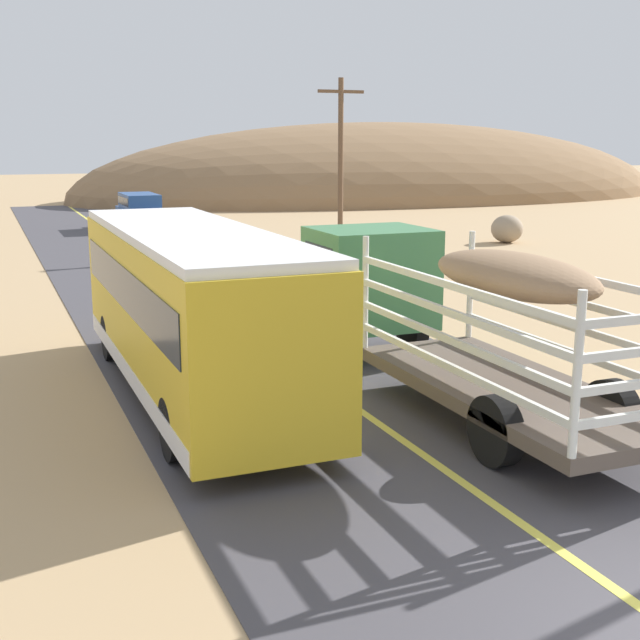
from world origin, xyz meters
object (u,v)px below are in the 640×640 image
object	(u,v)px
power_pole_mid	(341,157)
boulder_near_shoulder	(507,229)
livestock_truck	(417,295)
bus	(192,307)
car_far	(140,209)

from	to	relation	value
power_pole_mid	boulder_near_shoulder	world-z (taller)	power_pole_mid
power_pole_mid	livestock_truck	bearing A→B (deg)	-109.54
bus	power_pole_mid	size ratio (longest dim) A/B	1.33
livestock_truck	boulder_near_shoulder	xyz separation A→B (m)	(15.28, 18.97, -1.13)
livestock_truck	car_far	world-z (taller)	livestock_truck
power_pole_mid	boulder_near_shoulder	size ratio (longest dim) A/B	4.95
livestock_truck	bus	size ratio (longest dim) A/B	0.97
power_pole_mid	car_far	bearing A→B (deg)	123.55
bus	car_far	bearing A→B (deg)	81.61
car_far	bus	bearing A→B (deg)	-98.39
car_far	power_pole_mid	size ratio (longest dim) A/B	0.61
livestock_truck	car_far	bearing A→B (deg)	89.75
bus	car_far	distance (m)	31.27
livestock_truck	power_pole_mid	xyz separation A→B (m)	(7.38, 20.79, 2.26)
livestock_truck	bus	bearing A→B (deg)	170.10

